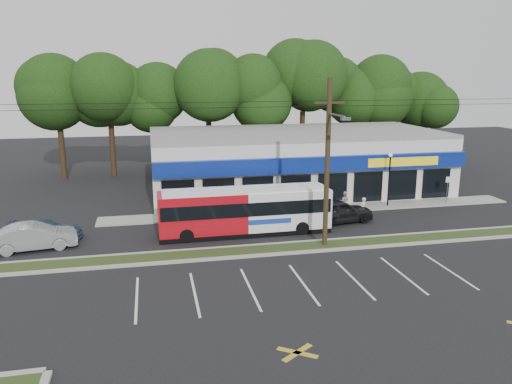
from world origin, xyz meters
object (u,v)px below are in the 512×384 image
at_px(utility_pole, 325,159).
at_px(car_silver, 34,237).
at_px(lamp_post, 389,173).
at_px(pedestrian_a, 363,208).
at_px(pedestrian_b, 344,201).
at_px(metrobus, 245,210).
at_px(car_dark, 339,211).
at_px(sign_post, 448,185).
at_px(car_blue, 46,230).

height_order(utility_pole, car_silver, utility_pole).
bearing_deg(lamp_post, pedestrian_a, -140.09).
xyz_separation_m(utility_pole, pedestrian_b, (4.28, 7.22, -4.63)).
height_order(metrobus, car_dark, metrobus).
height_order(lamp_post, sign_post, lamp_post).
height_order(utility_pole, pedestrian_b, utility_pole).
bearing_deg(utility_pole, pedestrian_a, 46.47).
distance_m(utility_pole, car_dark, 7.05).
height_order(lamp_post, car_blue, lamp_post).
bearing_deg(pedestrian_b, sign_post, -160.46).
xyz_separation_m(utility_pole, lamp_post, (8.17, 7.87, -2.74)).
bearing_deg(lamp_post, metrobus, -160.62).
relative_size(utility_pole, car_blue, 11.35).
bearing_deg(sign_post, car_blue, -174.64).
relative_size(metrobus, car_blue, 2.54).
distance_m(lamp_post, car_silver, 25.54).
height_order(lamp_post, pedestrian_a, lamp_post).
xyz_separation_m(car_dark, car_blue, (-19.34, 0.29, -0.20)).
height_order(utility_pole, sign_post, utility_pole).
bearing_deg(car_silver, sign_post, -90.98).
height_order(car_silver, pedestrian_a, car_silver).
height_order(utility_pole, car_blue, utility_pole).
relative_size(utility_pole, car_silver, 10.37).
height_order(car_blue, pedestrian_b, pedestrian_b).
relative_size(sign_post, car_dark, 0.45).
distance_m(lamp_post, car_dark, 6.57).
relative_size(car_dark, car_silver, 1.02).
relative_size(lamp_post, sign_post, 1.91).
distance_m(car_dark, car_silver, 19.71).
relative_size(metrobus, pedestrian_a, 7.05).
distance_m(utility_pole, pedestrian_b, 9.59).
distance_m(metrobus, pedestrian_a, 9.04).
bearing_deg(metrobus, car_silver, -178.56).
relative_size(utility_pole, pedestrian_a, 31.55).
xyz_separation_m(sign_post, pedestrian_a, (-8.35, -2.57, -0.76)).
bearing_deg(pedestrian_a, car_blue, -37.24).
height_order(car_dark, car_blue, car_dark).
xyz_separation_m(sign_post, pedestrian_b, (-8.89, -0.43, -0.77)).
relative_size(car_silver, pedestrian_a, 3.04).
distance_m(lamp_post, pedestrian_b, 4.37).
height_order(lamp_post, car_silver, lamp_post).
height_order(car_dark, pedestrian_a, car_dark).
bearing_deg(car_dark, pedestrian_a, -86.45).
distance_m(car_silver, car_blue, 1.73).
xyz_separation_m(utility_pole, sign_post, (13.17, 7.65, -3.86)).
bearing_deg(sign_post, pedestrian_a, -162.86).
xyz_separation_m(car_dark, car_silver, (-19.66, -1.41, -0.04)).
bearing_deg(utility_pole, metrobus, 138.60).
distance_m(car_dark, pedestrian_a, 2.09).
bearing_deg(pedestrian_a, car_dark, -23.95).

